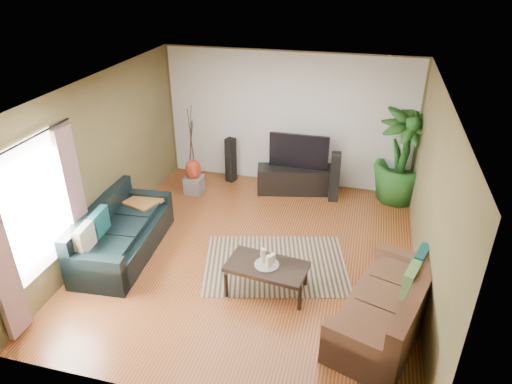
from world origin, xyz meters
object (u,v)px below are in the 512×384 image
(potted_plant, at_px, (403,156))
(vase, at_px, (193,170))
(coffee_table, at_px, (266,278))
(side_table, at_px, (146,214))
(sofa_left, at_px, (123,230))
(speaker_left, at_px, (231,160))
(tv_stand, at_px, (297,180))
(pedestal, at_px, (194,184))
(speaker_right, at_px, (335,177))
(television, at_px, (299,151))
(sofa_right, at_px, (386,301))

(potted_plant, relative_size, vase, 4.24)
(coffee_table, xyz_separation_m, side_table, (-2.43, 1.13, 0.05))
(sofa_left, distance_m, speaker_left, 3.05)
(tv_stand, relative_size, pedestal, 4.67)
(vase, distance_m, side_table, 1.51)
(tv_stand, bearing_deg, pedestal, -177.35)
(pedestal, bearing_deg, side_table, -102.69)
(tv_stand, bearing_deg, speaker_right, -25.52)
(sofa_left, relative_size, side_table, 3.83)
(coffee_table, relative_size, vase, 2.56)
(television, distance_m, speaker_right, 0.85)
(pedestal, height_order, vase, vase)
(sofa_left, height_order, side_table, sofa_left)
(speaker_right, xyz_separation_m, vase, (-2.74, -0.36, -0.00))
(speaker_right, distance_m, side_table, 3.58)
(side_table, bearing_deg, sofa_left, -89.48)
(television, height_order, side_table, television)
(vase, bearing_deg, sofa_left, -98.22)
(television, distance_m, potted_plant, 1.95)
(tv_stand, bearing_deg, vase, -177.35)
(coffee_table, height_order, pedestal, coffee_table)
(side_table, bearing_deg, sofa_right, -19.66)
(pedestal, bearing_deg, tv_stand, 14.95)
(sofa_right, relative_size, potted_plant, 1.08)
(vase, bearing_deg, potted_plant, 9.86)
(coffee_table, distance_m, television, 3.22)
(television, bearing_deg, tv_stand, -90.00)
(sofa_right, height_order, television, television)
(speaker_left, relative_size, pedestal, 2.79)
(sofa_right, relative_size, pedestal, 5.83)
(sofa_right, height_order, speaker_left, speaker_left)
(pedestal, bearing_deg, sofa_left, -98.22)
(speaker_right, relative_size, vase, 2.29)
(coffee_table, distance_m, speaker_left, 3.63)
(speaker_left, bearing_deg, tv_stand, 10.45)
(speaker_right, distance_m, vase, 2.77)
(tv_stand, relative_size, side_table, 2.88)
(coffee_table, relative_size, potted_plant, 0.60)
(speaker_right, xyz_separation_m, potted_plant, (1.20, 0.32, 0.42))
(speaker_left, distance_m, speaker_right, 2.20)
(sofa_right, bearing_deg, potted_plant, -165.20)
(pedestal, relative_size, side_table, 0.62)
(speaker_right, bearing_deg, vase, -178.53)
(sofa_left, xyz_separation_m, pedestal, (0.32, 2.23, -0.26))
(coffee_table, xyz_separation_m, speaker_right, (0.65, 2.95, 0.27))
(pedestal, bearing_deg, speaker_left, 50.43)
(tv_stand, xyz_separation_m, speaker_left, (-1.44, 0.15, 0.21))
(sofa_left, distance_m, coffee_table, 2.46)
(coffee_table, bearing_deg, sofa_left, 178.79)
(tv_stand, height_order, side_table, side_table)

